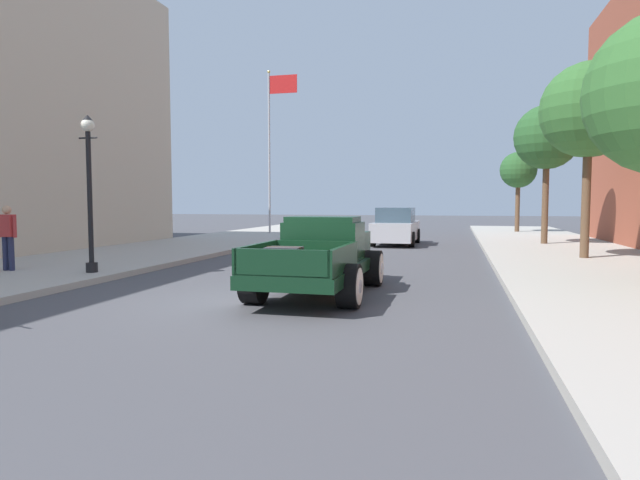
{
  "coord_description": "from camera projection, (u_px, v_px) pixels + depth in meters",
  "views": [
    {
      "loc": [
        3.47,
        -9.49,
        1.87
      ],
      "look_at": [
        0.41,
        2.58,
        1.0
      ],
      "focal_mm": 30.13,
      "sensor_mm": 36.0,
      "label": 1
    }
  ],
  "objects": [
    {
      "name": "street_lamp_near",
      "position": [
        89.0,
        181.0,
        13.11
      ],
      "size": [
        0.5,
        0.32,
        3.85
      ],
      "color": "black",
      "rests_on": "sidewalk_left"
    },
    {
      "name": "pedestrian_sidewalk_left",
      "position": [
        8.0,
        234.0,
        13.55
      ],
      "size": [
        0.53,
        0.22,
        1.65
      ],
      "color": "#232847",
      "rests_on": "sidewalk_left"
    },
    {
      "name": "flagpole",
      "position": [
        273.0,
        134.0,
        30.4
      ],
      "size": [
        1.74,
        0.16,
        9.16
      ],
      "color": "#B2B2B7",
      "rests_on": "sidewalk_left"
    },
    {
      "name": "street_tree_third",
      "position": [
        547.0,
        138.0,
        22.28
      ],
      "size": [
        2.67,
        2.67,
        5.78
      ],
      "color": "brown",
      "rests_on": "sidewalk_right"
    },
    {
      "name": "street_tree_farthest",
      "position": [
        518.0,
        171.0,
        31.65
      ],
      "size": [
        2.12,
        2.12,
        4.71
      ],
      "color": "brown",
      "rests_on": "sidewalk_right"
    },
    {
      "name": "ground_plane",
      "position": [
        266.0,
        301.0,
        10.16
      ],
      "size": [
        140.0,
        140.0,
        0.0
      ],
      "primitive_type": "plane",
      "color": "#47474C"
    },
    {
      "name": "street_tree_second",
      "position": [
        589.0,
        111.0,
        16.44
      ],
      "size": [
        2.91,
        2.91,
        6.02
      ],
      "color": "brown",
      "rests_on": "sidewalk_right"
    },
    {
      "name": "hotrod_truck_dark_green",
      "position": [
        322.0,
        256.0,
        11.2
      ],
      "size": [
        2.22,
        4.96,
        1.58
      ],
      "color": "black",
      "rests_on": "ground"
    },
    {
      "name": "car_background_silver",
      "position": [
        396.0,
        227.0,
        23.8
      ],
      "size": [
        1.92,
        4.33,
        1.65
      ],
      "color": "#B7B7BC",
      "rests_on": "ground"
    }
  ]
}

